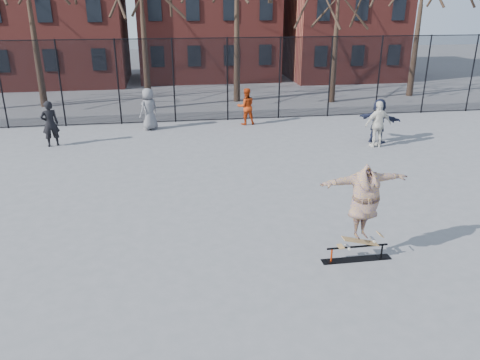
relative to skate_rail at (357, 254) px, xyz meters
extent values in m
plane|color=slate|center=(-2.40, 0.84, -0.14)|extent=(100.00, 100.00, 0.00)
cube|color=black|center=(0.00, 0.00, -0.14)|extent=(1.65, 0.25, 0.01)
cylinder|color=red|center=(-0.61, 0.00, 0.03)|extent=(0.04, 0.04, 0.34)
cylinder|color=black|center=(0.61, 0.00, 0.03)|extent=(0.04, 0.04, 0.34)
cylinder|color=black|center=(0.00, 0.00, 0.20)|extent=(1.46, 0.05, 0.05)
imported|color=#763E9C|center=(0.06, 0.00, 1.21)|extent=(2.20, 0.85, 1.74)
imported|color=slate|center=(-5.00, 12.58, 0.81)|extent=(1.11, 1.06, 1.91)
imported|color=black|center=(-8.91, 10.54, 0.80)|extent=(0.80, 0.67, 1.88)
imported|color=#AC330F|center=(-0.45, 12.84, 0.73)|extent=(0.91, 0.74, 1.75)
imported|color=silver|center=(4.22, 8.37, 0.80)|extent=(1.14, 0.55, 1.89)
imported|color=#1B2037|center=(4.50, 8.99, 0.79)|extent=(1.66, 1.56, 1.86)
cylinder|color=black|center=(-11.60, 13.84, 1.86)|extent=(0.07, 0.07, 4.00)
cylinder|color=black|center=(-9.00, 13.84, 1.86)|extent=(0.07, 0.07, 4.00)
cylinder|color=black|center=(-6.40, 13.84, 1.86)|extent=(0.07, 0.07, 4.00)
cylinder|color=black|center=(-3.80, 13.84, 1.86)|extent=(0.07, 0.07, 4.00)
cylinder|color=black|center=(-1.20, 13.84, 1.86)|extent=(0.07, 0.07, 4.00)
cylinder|color=black|center=(1.40, 13.84, 1.86)|extent=(0.07, 0.07, 4.00)
cylinder|color=black|center=(4.00, 13.84, 1.86)|extent=(0.07, 0.07, 4.00)
cylinder|color=black|center=(6.60, 13.84, 1.86)|extent=(0.07, 0.07, 4.00)
cylinder|color=black|center=(9.20, 13.84, 1.86)|extent=(0.07, 0.07, 4.00)
cylinder|color=black|center=(11.80, 13.84, 1.86)|extent=(0.07, 0.07, 4.00)
cube|color=black|center=(-2.40, 13.84, 1.86)|extent=(34.00, 0.01, 4.00)
cylinder|color=black|center=(-2.40, 13.84, 3.82)|extent=(34.00, 0.04, 0.04)
cone|color=black|center=(-10.90, 18.64, 2.17)|extent=(0.40, 0.40, 4.62)
cone|color=black|center=(-5.40, 17.34, 2.17)|extent=(0.40, 0.40, 4.62)
cone|color=black|center=(0.10, 18.64, 2.17)|extent=(0.40, 0.40, 4.62)
cone|color=black|center=(5.60, 17.34, 2.17)|extent=(0.40, 0.40, 4.62)
cone|color=black|center=(11.10, 18.64, 2.17)|extent=(0.40, 0.40, 4.62)
cube|color=maroon|center=(9.10, 26.84, 5.36)|extent=(8.00, 7.00, 11.00)
camera|label=1|loc=(-4.14, -8.94, 5.52)|focal=35.00mm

